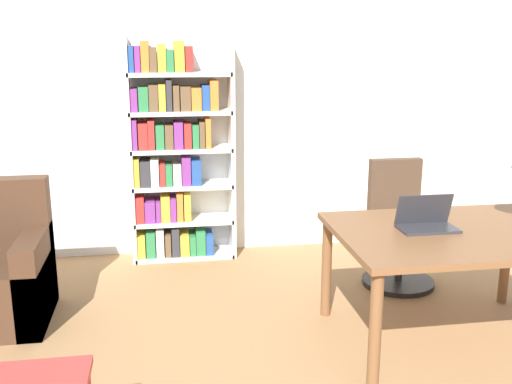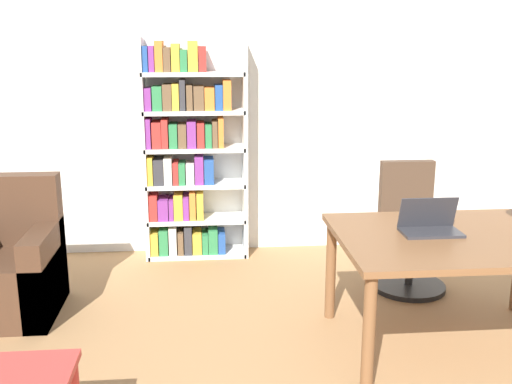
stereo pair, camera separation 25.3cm
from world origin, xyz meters
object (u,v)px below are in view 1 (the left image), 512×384
Objects in this scene: office_chair at (398,231)px; armchair at (0,277)px; laptop at (426,222)px; bookshelf at (174,155)px; desk at (454,244)px.

armchair is (-2.98, -0.23, -0.11)m from office_chair.
bookshelf is at bearing 130.60° from laptop.
office_chair is 2.00m from bookshelf.
bookshelf is at bearing 132.51° from desk.
office_chair is at bearing -26.22° from bookshelf.
bookshelf is (-1.53, 1.78, 0.14)m from laptop.
armchair is (-2.94, 0.76, -0.34)m from desk.
laptop is (-0.17, 0.07, 0.13)m from desk.
desk is at bearing -92.53° from office_chair.
laptop is at bearing 158.51° from desk.
bookshelf reaches higher than armchair.
armchair is (-2.77, 0.70, -0.48)m from laptop.
office_chair is at bearing 4.39° from armchair.
laptop and armchair have the same top height.
office_chair reaches higher than armchair.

